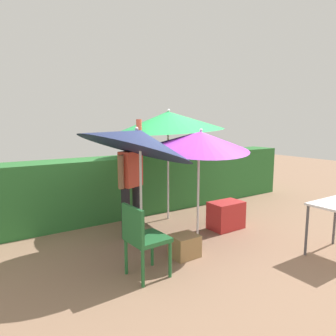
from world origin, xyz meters
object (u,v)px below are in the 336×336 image
umbrella_orange (200,140)px  umbrella_yellow (138,140)px  umbrella_rainbow (168,121)px  cooler_box (226,215)px  chair_plastic (142,236)px  person_vendor (131,179)px  crate_cardboard (185,246)px

umbrella_orange → umbrella_yellow: size_ratio=0.91×
umbrella_rainbow → cooler_box: bearing=-61.6°
chair_plastic → cooler_box: bearing=19.0°
umbrella_rainbow → umbrella_orange: 1.09m
person_vendor → cooler_box: bearing=-22.0°
umbrella_rainbow → umbrella_yellow: size_ratio=1.05×
umbrella_yellow → person_vendor: size_ratio=1.06×
umbrella_orange → chair_plastic: 1.85m
umbrella_yellow → cooler_box: bearing=0.4°
umbrella_rainbow → umbrella_yellow: bearing=-139.0°
person_vendor → umbrella_orange: bearing=-37.5°
umbrella_rainbow → chair_plastic: bearing=-131.3°
umbrella_orange → person_vendor: (-0.86, 0.66, -0.62)m
cooler_box → crate_cardboard: cooler_box is taller
crate_cardboard → cooler_box: bearing=22.0°
umbrella_rainbow → person_vendor: size_ratio=1.11×
chair_plastic → umbrella_rainbow: bearing=48.7°
umbrella_yellow → chair_plastic: 1.32m
umbrella_yellow → crate_cardboard: bearing=-49.9°
umbrella_yellow → cooler_box: umbrella_yellow is taller
person_vendor → umbrella_rainbow: bearing=21.7°
umbrella_orange → person_vendor: person_vendor is taller
umbrella_yellow → cooler_box: size_ratio=3.40×
umbrella_orange → cooler_box: umbrella_orange is taller
umbrella_orange → cooler_box: bearing=4.5°
umbrella_orange → chair_plastic: size_ratio=2.03×
person_vendor → chair_plastic: 1.47m
umbrella_rainbow → umbrella_yellow: umbrella_rainbow is taller
person_vendor → cooler_box: person_vendor is taller
cooler_box → person_vendor: bearing=158.0°
umbrella_orange → umbrella_rainbow: bearing=83.9°
umbrella_yellow → chair_plastic: bearing=-115.7°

